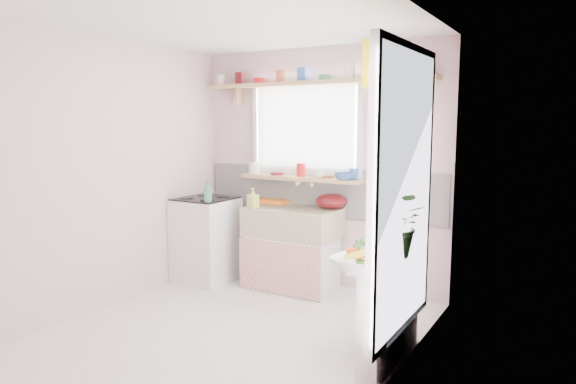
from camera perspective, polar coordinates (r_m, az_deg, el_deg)
The scene contains 19 objects.
room at distance 4.48m, azimuth 6.68°, elevation 3.15°, with size 3.20×3.20×3.20m.
sink_unit at distance 5.38m, azimuth 0.47°, elevation -6.18°, with size 0.95×0.65×1.11m.
cooker at distance 5.71m, azimuth -9.09°, elevation -5.17°, with size 0.58×0.58×0.93m.
radiator_ledge at distance 3.85m, azimuth 11.25°, elevation -12.56°, with size 0.22×0.95×0.78m.
windowsill at distance 5.41m, azimuth 1.47°, elevation 1.52°, with size 1.40×0.22×0.04m, color tan.
pine_shelf at distance 5.32m, azimuth 2.89°, elevation 11.98°, with size 2.52×0.24×0.04m, color tan.
shelf_crockery at distance 5.34m, azimuth 2.67°, elevation 12.77°, with size 2.47×0.11×0.12m.
sill_crockery at distance 5.41m, azimuth 1.47°, elevation 2.33°, with size 1.35×0.11×0.12m.
dish_tray at distance 5.66m, azimuth -1.76°, elevation -0.99°, with size 0.36×0.27×0.04m, color orange.
colander at distance 5.27m, azimuth 4.86°, elevation -1.01°, with size 0.33×0.33×0.15m, color #520E11.
jade_plant at distance 3.70m, azimuth 12.11°, elevation -3.45°, with size 0.43×0.38×0.48m, color #356227.
fruit_bowl at distance 3.40m, azimuth 7.75°, elevation -7.82°, with size 0.34×0.34×0.08m, color silver.
herb_pot at distance 3.37m, azimuth 8.05°, elevation -6.76°, with size 0.11×0.08×0.22m, color #386829.
soap_bottle_sink at distance 5.30m, azimuth -3.91°, elevation -0.65°, with size 0.09×0.10×0.21m, color #CAD35D.
sill_cup at distance 5.24m, azimuth 3.45°, elevation 1.99°, with size 0.11×0.11×0.08m, color silver.
sill_bowl at distance 5.12m, azimuth 6.34°, elevation 1.73°, with size 0.22×0.22×0.07m, color #2D5193.
shelf_vase at distance 5.00m, azimuth 13.84°, elevation 13.22°, with size 0.16×0.16×0.16m, color #A45632.
cooker_bottle at distance 5.30m, azimuth -8.90°, elevation 0.08°, with size 0.09×0.09×0.23m, color #408157.
fruit at distance 3.38m, azimuth 7.90°, elevation -6.78°, with size 0.20×0.14×0.10m.
Camera 1 is at (2.47, -3.22, 1.72)m, focal length 32.00 mm.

